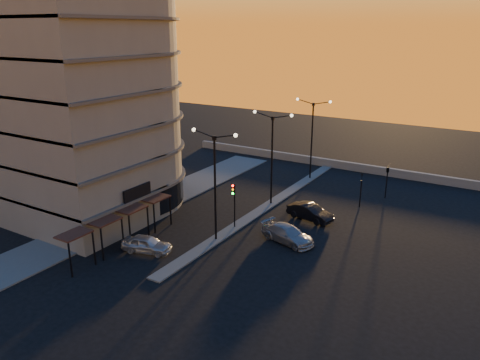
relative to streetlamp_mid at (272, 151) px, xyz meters
The scene contains 14 objects.
ground 11.46m from the streetlamp_mid, 90.00° to the right, with size 120.00×120.00×0.00m, color black.
sidewalk_west 13.30m from the streetlamp_mid, 150.26° to the right, with size 5.00×40.00×0.12m, color #545451.
median 5.53m from the streetlamp_mid, 90.00° to the left, with size 1.20×36.00×0.12m, color #545451.
parapet 16.91m from the streetlamp_mid, 82.87° to the left, with size 44.00×0.50×1.00m, color slate.
building 18.31m from the streetlamp_mid, 144.54° to the right, with size 14.35×17.08×25.00m.
streetlamp_near 10.00m from the streetlamp_mid, 90.00° to the right, with size 4.32×0.32×9.51m.
streetlamp_mid is the anchor object (origin of this frame).
streetlamp_far 10.00m from the streetlamp_mid, 90.00° to the left, with size 4.32×0.32×9.51m.
traffic_light_main 7.62m from the streetlamp_mid, 90.00° to the right, with size 0.28×0.44×4.25m.
signal_east_a 9.67m from the streetlamp_mid, 26.57° to the left, with size 0.13×0.16×3.60m.
signal_east_b 12.67m from the streetlamp_mid, 40.10° to the left, with size 0.42×1.99×3.60m.
car_hatchback 15.91m from the streetlamp_mid, 103.37° to the right, with size 1.63×4.04×1.38m, color #AFB2B7.
car_sedan 7.16m from the streetlamp_mid, 18.25° to the right, with size 1.57×4.49×1.48m, color black.
car_wagon 10.15m from the streetlamp_mid, 53.16° to the right, with size 1.98×4.88×1.42m, color gray.
Camera 1 is at (20.68, -29.89, 17.22)m, focal length 35.00 mm.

